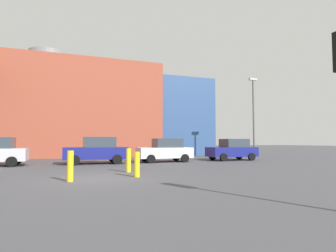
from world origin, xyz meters
The scene contains 9 objects.
ground_plane centered at (0.00, 0.00, 0.00)m, with size 200.00×200.00×0.00m, color #47474C.
building_backdrop centered at (-3.48, 22.48, 4.81)m, with size 36.84×13.79×11.86m.
parked_car_2 centered at (0.83, 8.13, 0.93)m, with size 4.30×2.11×1.86m.
parked_car_3 centered at (5.94, 8.13, 0.88)m, with size 4.10×2.01×1.78m.
parked_car_4 centered at (11.89, 8.13, 0.88)m, with size 4.09×2.01×1.77m.
bollard_yellow_0 centered at (-0.98, -0.63, 0.59)m, with size 0.24×0.24×1.18m, color yellow.
bollard_yellow_1 centered at (1.77, -0.11, 0.55)m, with size 0.24×0.24×1.09m, color yellow.
bollard_yellow_2 centered at (1.83, 1.96, 0.60)m, with size 0.24×0.24×1.19m, color yellow.
street_lamp centered at (15.21, 9.63, 4.27)m, with size 0.80×0.24×7.50m.
Camera 1 is at (-1.11, -12.08, 1.52)m, focal length 29.92 mm.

